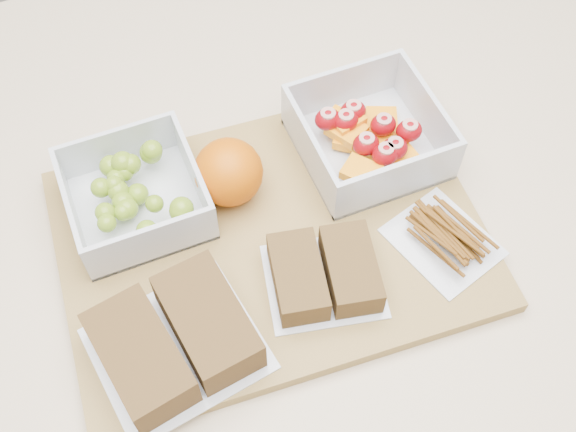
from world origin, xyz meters
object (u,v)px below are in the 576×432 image
Objects in this scene: cutting_board at (271,239)px; pretzel_bag at (444,237)px; sandwich_bag_center at (324,274)px; grape_container at (135,194)px; orange at (229,172)px; sandwich_bag_left at (175,340)px; fruit_container at (368,137)px.

cutting_board is 0.17m from pretzel_bag.
sandwich_bag_center is 0.13m from pretzel_bag.
grape_container is at bearing 147.92° from cutting_board.
orange is 0.22m from pretzel_bag.
cutting_board is 3.21× the size of grape_container.
grape_container is at bearing 86.45° from sandwich_bag_left.
grape_container is 1.01× the size of sandwich_bag_center.
sandwich_bag_left is (-0.10, -0.15, -0.01)m from orange.
sandwich_bag_left is at bearing -178.35° from pretzel_bag.
fruit_container is 0.16m from orange.
grape_container is 0.25m from fruit_container.
cutting_board is 5.96× the size of orange.
sandwich_bag_center is at bearing -70.46° from orange.
sandwich_bag_left is 0.15m from sandwich_bag_center.
cutting_board is 3.46× the size of pretzel_bag.
cutting_board is 0.14m from grape_container.
grape_container is at bearing 175.07° from fruit_container.
grape_container is 1.08× the size of pretzel_bag.
fruit_container is at bearing 50.24° from sandwich_bag_center.
sandwich_bag_left is at bearing -151.27° from fruit_container.
cutting_board is 3.24× the size of sandwich_bag_center.
orange reaches higher than fruit_container.
sandwich_bag_left is at bearing -93.55° from grape_container.
grape_container is at bearing 169.34° from orange.
orange is at bearing 178.61° from fruit_container.
grape_container is 0.31m from pretzel_bag.
sandwich_bag_center is (0.05, -0.13, -0.02)m from orange.
grape_container reaches higher than sandwich_bag_center.
pretzel_bag is (0.28, 0.01, -0.01)m from sandwich_bag_left.
sandwich_bag_left is 1.25× the size of sandwich_bag_center.
orange reaches higher than sandwich_bag_center.
pretzel_bag is at bearing -20.90° from cutting_board.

